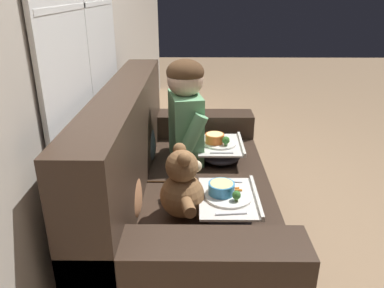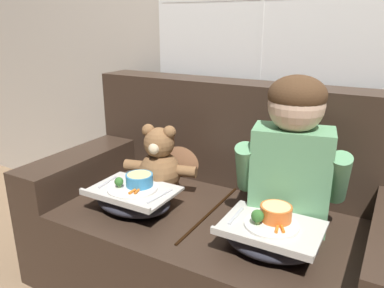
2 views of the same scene
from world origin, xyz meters
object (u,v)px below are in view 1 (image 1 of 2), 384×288
Objects in this scene: couch at (177,197)px; throw_pillow_behind_child at (146,136)px; teddy_bear at (183,187)px; child_figure at (186,106)px; throw_pillow_behind_teddy at (129,187)px; lap_tray_teddy at (228,204)px; lap_tray_child at (220,150)px.

throw_pillow_behind_child is (0.34, 0.21, 0.26)m from couch.
teddy_bear is (-0.68, -0.26, -0.00)m from throw_pillow_behind_child.
teddy_bear is at bearing -179.68° from child_figure.
throw_pillow_behind_teddy reaches higher than lap_tray_teddy.
lap_tray_teddy is at bearing -144.26° from throw_pillow_behind_child.
couch is at bearing 141.23° from lap_tray_child.
throw_pillow_behind_child is at bearing 89.96° from lap_tray_child.
child_figure is 0.71m from teddy_bear.
teddy_bear is at bearing 89.93° from lap_tray_teddy.
lap_tray_child is (0.34, -0.27, 0.16)m from couch.
couch is 2.71× the size of child_figure.
teddy_bear reaches higher than throw_pillow_behind_teddy.
child_figure is (0.68, -0.26, 0.20)m from throw_pillow_behind_teddy.
child_figure is at bearing 18.50° from lap_tray_teddy.
couch is 0.48m from throw_pillow_behind_teddy.
lap_tray_child is at bearing 0.01° from lap_tray_teddy.
teddy_bear reaches higher than lap_tray_teddy.
couch is 0.46m from lap_tray_child.
lap_tray_child is at bearing -90.04° from throw_pillow_behind_child.
teddy_bear is at bearing 161.77° from lap_tray_child.
throw_pillow_behind_child is 0.68m from throw_pillow_behind_teddy.
throw_pillow_behind_child is 0.33m from child_figure.
teddy_bear is 1.04× the size of lap_tray_child.
couch is at bearing 8.29° from teddy_bear.
throw_pillow_behind_teddy is (-0.68, 0.00, 0.00)m from throw_pillow_behind_child.
couch reaches higher than lap_tray_teddy.
throw_pillow_behind_child is at bearing 32.40° from couch.
throw_pillow_behind_child is 0.84m from lap_tray_teddy.
throw_pillow_behind_teddy is at bearing 180.00° from throw_pillow_behind_child.
throw_pillow_behind_child is 1.04× the size of throw_pillow_behind_teddy.
couch is at bearing 172.38° from child_figure.
child_figure is 1.67× the size of teddy_bear.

